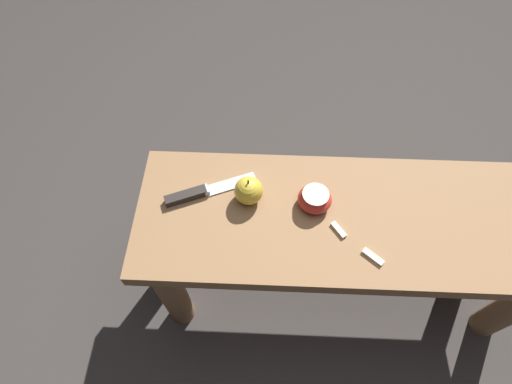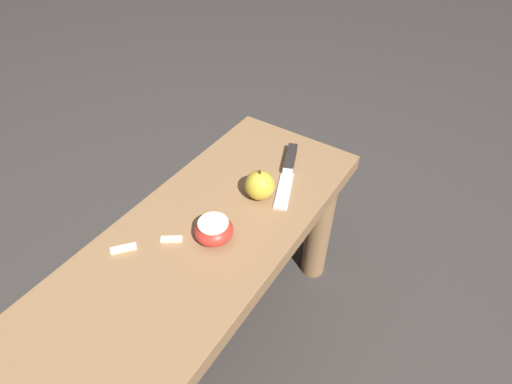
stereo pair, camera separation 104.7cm
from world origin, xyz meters
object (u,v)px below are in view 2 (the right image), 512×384
object	(u,v)px
knife	(289,166)
wooden_bench	(177,296)
apple_cut	(214,230)
apple_whole	(260,185)

from	to	relation	value
knife	wooden_bench	bearing A→B (deg)	-29.19
knife	apple_cut	world-z (taller)	apple_cut
knife	apple_whole	world-z (taller)	apple_whole
apple_cut	knife	bearing A→B (deg)	176.78
wooden_bench	apple_whole	world-z (taller)	apple_whole
wooden_bench	apple_cut	bearing A→B (deg)	163.86
knife	apple_whole	bearing A→B (deg)	-25.08
apple_whole	knife	bearing A→B (deg)	177.27
wooden_bench	knife	world-z (taller)	knife
apple_cut	apple_whole	bearing A→B (deg)	176.40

